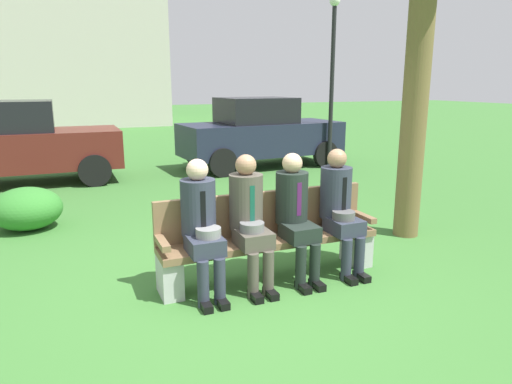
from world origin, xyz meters
TOP-DOWN VIEW (x-y plane):
  - ground_plane at (0.00, 0.00)m, footprint 80.00×80.00m
  - park_bench at (0.28, 0.23)m, footprint 2.35×0.44m
  - seated_man_leftmost at (-0.49, 0.10)m, footprint 0.34×0.72m
  - seated_man_centerleft at (0.01, 0.10)m, footprint 0.34×0.72m
  - seated_man_centerright at (0.52, 0.10)m, footprint 0.34×0.72m
  - seated_man_rightmost at (1.06, 0.10)m, footprint 0.34×0.72m
  - shrub_near_bench at (-2.19, 3.03)m, footprint 0.96×0.88m
  - parked_car_near at (-2.50, 6.38)m, footprint 3.90×1.71m
  - parked_car_far at (2.83, 6.39)m, footprint 4.01×1.95m
  - street_lamp at (4.32, 5.61)m, footprint 0.24×0.24m

SIDE VIEW (x-z plane):
  - ground_plane at x=0.00m, z-range 0.00..0.00m
  - shrub_near_bench at x=-2.19m, z-range 0.00..0.60m
  - park_bench at x=0.28m, z-range -0.01..0.89m
  - seated_man_leftmost at x=-0.49m, z-range 0.07..1.40m
  - seated_man_centerright at x=0.52m, z-range 0.08..1.40m
  - seated_man_rightmost at x=1.06m, z-range 0.07..1.41m
  - seated_man_centerleft at x=0.01m, z-range 0.07..1.41m
  - parked_car_near at x=-2.50m, z-range 0.00..1.68m
  - parked_car_far at x=2.83m, z-range 0.00..1.68m
  - street_lamp at x=4.32m, z-range 0.42..4.36m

